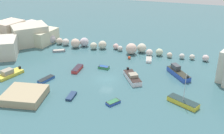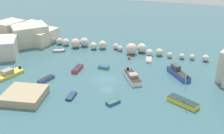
% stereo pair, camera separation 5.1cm
% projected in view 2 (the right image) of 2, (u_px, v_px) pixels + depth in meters
% --- Properties ---
extents(cove_water, '(160.00, 160.00, 0.00)m').
position_uv_depth(cove_water, '(106.00, 79.00, 55.85)').
color(cove_water, '#3A666E').
rests_on(cove_water, ground).
extents(cliff_headland_left, '(21.94, 22.94, 5.32)m').
position_uv_depth(cliff_headland_left, '(12.00, 37.00, 72.89)').
color(cliff_headland_left, beige).
rests_on(cliff_headland_left, ground).
extents(rock_breakwater, '(41.99, 4.32, 2.70)m').
position_uv_depth(rock_breakwater, '(105.00, 46.00, 70.36)').
color(rock_breakwater, silver).
rests_on(rock_breakwater, ground).
extents(stone_dock, '(7.69, 7.46, 1.42)m').
position_uv_depth(stone_dock, '(25.00, 95.00, 48.68)').
color(stone_dock, tan).
rests_on(stone_dock, ground).
extents(channel_buoy, '(0.69, 0.69, 0.69)m').
position_uv_depth(channel_buoy, '(129.00, 58.00, 65.13)').
color(channel_buoy, '#E04C28').
rests_on(channel_buoy, cove_water).
extents(moored_boat_0, '(3.94, 6.00, 1.53)m').
position_uv_depth(moored_boat_0, '(9.00, 74.00, 56.96)').
color(moored_boat_0, yellow).
rests_on(moored_boat_0, cove_water).
extents(moored_boat_1, '(4.92, 6.26, 1.61)m').
position_uv_depth(moored_boat_1, '(132.00, 77.00, 55.24)').
color(moored_boat_1, white).
rests_on(moored_boat_1, cove_water).
extents(moored_boat_2, '(5.31, 6.26, 2.06)m').
position_uv_depth(moored_boat_2, '(178.00, 73.00, 56.98)').
color(moored_boat_2, blue).
rests_on(moored_boat_2, cove_water).
extents(moored_boat_3, '(1.35, 3.91, 0.71)m').
position_uv_depth(moored_boat_3, '(77.00, 69.00, 59.48)').
color(moored_boat_3, '#C33837').
rests_on(moored_boat_3, cove_water).
extents(moored_boat_4, '(5.61, 4.11, 5.84)m').
position_uv_depth(moored_boat_4, '(183.00, 102.00, 47.11)').
color(moored_boat_4, yellow).
rests_on(moored_boat_4, cove_water).
extents(moored_boat_5, '(2.39, 2.69, 0.50)m').
position_uv_depth(moored_boat_5, '(113.00, 102.00, 47.39)').
color(moored_boat_5, blue).
rests_on(moored_boat_5, cove_water).
extents(moored_boat_6, '(3.41, 2.63, 0.46)m').
position_uv_depth(moored_boat_6, '(59.00, 51.00, 69.53)').
color(moored_boat_6, gray).
rests_on(moored_boat_6, cove_water).
extents(moored_boat_7, '(1.68, 3.15, 0.59)m').
position_uv_depth(moored_boat_7, '(149.00, 60.00, 64.16)').
color(moored_boat_7, white).
rests_on(moored_boat_7, cove_water).
extents(moored_boat_8, '(2.43, 1.31, 0.56)m').
position_uv_depth(moored_boat_8, '(104.00, 67.00, 60.35)').
color(moored_boat_8, '#348B52').
rests_on(moored_boat_8, cove_water).
extents(moored_boat_9, '(2.25, 3.87, 0.53)m').
position_uv_depth(moored_boat_9, '(46.00, 79.00, 55.21)').
color(moored_boat_9, '#2C59B3').
rests_on(moored_boat_9, cove_water).
extents(moored_boat_10, '(1.25, 2.99, 0.42)m').
position_uv_depth(moored_boat_10, '(71.00, 96.00, 49.39)').
color(moored_boat_10, navy).
rests_on(moored_boat_10, cove_water).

